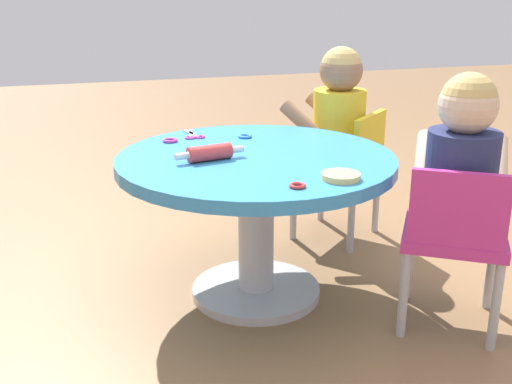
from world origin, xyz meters
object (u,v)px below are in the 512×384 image
(child_chair_left, at_px, (454,236))
(seated_child_left, at_px, (462,160))
(craft_table, at_px, (256,190))
(child_chair_right, at_px, (345,167))
(seated_child_right, at_px, (338,112))
(craft_scissors, at_px, (193,136))
(rolling_pin, at_px, (210,153))

(child_chair_left, bearing_deg, seated_child_left, -33.32)
(craft_table, distance_m, seated_child_left, 0.65)
(seated_child_left, bearing_deg, child_chair_right, 2.56)
(craft_table, xyz_separation_m, seated_child_right, (0.42, -0.47, 0.15))
(child_chair_right, bearing_deg, child_chair_left, -179.19)
(child_chair_right, xyz_separation_m, seated_child_right, (0.03, 0.03, 0.23))
(craft_table, distance_m, seated_child_right, 0.65)
(craft_table, relative_size, child_chair_right, 1.68)
(child_chair_right, height_order, seated_child_right, seated_child_right)
(craft_table, xyz_separation_m, craft_scissors, (0.31, 0.14, 0.12))
(child_chair_left, height_order, child_chair_right, same)
(seated_child_left, distance_m, seated_child_right, 0.76)
(child_chair_left, bearing_deg, craft_scissors, 43.44)
(craft_scissors, bearing_deg, craft_table, -155.42)
(rolling_pin, bearing_deg, craft_scissors, -2.25)
(seated_child_left, distance_m, craft_scissors, 0.94)
(child_chair_right, bearing_deg, rolling_pin, 121.78)
(rolling_pin, bearing_deg, seated_child_right, -55.26)
(craft_table, bearing_deg, craft_scissors, 24.58)
(child_chair_left, relative_size, craft_scissors, 3.96)
(rolling_pin, xyz_separation_m, craft_scissors, (0.33, -0.01, -0.02))
(child_chair_left, height_order, seated_child_right, seated_child_right)
(child_chair_left, relative_size, child_chair_right, 1.00)
(seated_child_left, bearing_deg, rolling_pin, 64.44)
(child_chair_left, distance_m, craft_scissors, 0.97)
(seated_child_right, bearing_deg, craft_scissors, 100.01)
(craft_table, xyz_separation_m, seated_child_left, (-0.34, -0.53, 0.15))
(craft_table, bearing_deg, seated_child_left, -122.85)
(seated_child_right, bearing_deg, craft_table, 131.72)
(craft_table, xyz_separation_m, child_chair_left, (-0.38, -0.51, -0.08))
(child_chair_left, bearing_deg, rolling_pin, 61.44)
(seated_child_right, bearing_deg, child_chair_left, -177.32)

